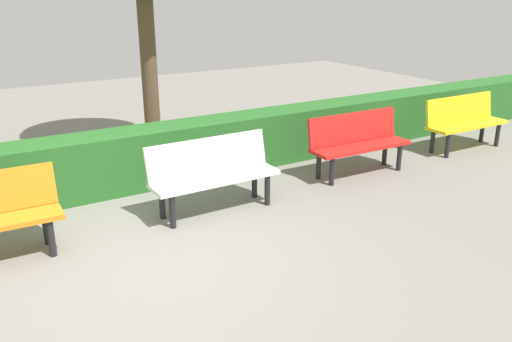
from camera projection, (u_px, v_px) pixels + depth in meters
name	position (u px, v px, depth m)	size (l,w,h in m)	color
ground_plane	(143.00, 264.00, 5.14)	(21.37, 21.37, 0.00)	gray
bench_yellow	(464.00, 120.00, 8.63)	(1.52, 0.47, 0.86)	yellow
bench_red	(358.00, 141.00, 7.47)	(1.53, 0.49, 0.86)	red
bench_white	(213.00, 171.00, 6.24)	(1.55, 0.48, 0.86)	white
hedge_row	(164.00, 154.00, 7.19)	(17.37, 0.59, 0.77)	#266023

